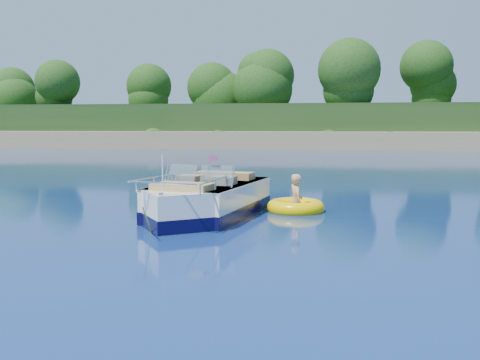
# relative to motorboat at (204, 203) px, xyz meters

# --- Properties ---
(ground) EXTENTS (160.00, 160.00, 0.00)m
(ground) POSITION_rel_motorboat_xyz_m (1.69, -1.20, -0.34)
(ground) COLOR #0B1B4D
(ground) RESTS_ON ground
(shoreline) EXTENTS (170.00, 59.00, 6.00)m
(shoreline) POSITION_rel_motorboat_xyz_m (1.69, 62.58, 0.64)
(shoreline) COLOR #8C7951
(shoreline) RESTS_ON ground
(treeline) EXTENTS (150.00, 7.12, 8.19)m
(treeline) POSITION_rel_motorboat_xyz_m (1.73, 39.82, 5.21)
(treeline) COLOR black
(treeline) RESTS_ON ground
(motorboat) EXTENTS (2.53, 5.17, 1.74)m
(motorboat) POSITION_rel_motorboat_xyz_m (0.00, 0.00, 0.00)
(motorboat) COLOR white
(motorboat) RESTS_ON ground
(tow_tube) EXTENTS (1.79, 1.79, 0.37)m
(tow_tube) POSITION_rel_motorboat_xyz_m (2.02, 1.19, -0.24)
(tow_tube) COLOR #FFCB00
(tow_tube) RESTS_ON ground
(boy) EXTENTS (0.58, 0.81, 1.45)m
(boy) POSITION_rel_motorboat_xyz_m (2.01, 1.20, -0.34)
(boy) COLOR tan
(boy) RESTS_ON ground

